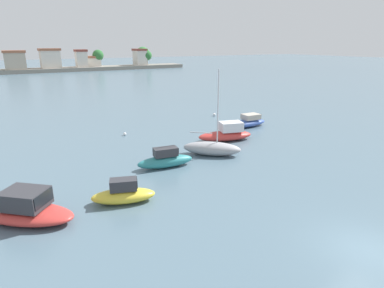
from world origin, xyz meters
The scene contains 10 objects.
ground_plane centered at (0.00, 0.00, 0.00)m, with size 400.00×400.00×0.00m, color slate.
moored_boat_0 centered at (-13.05, 10.58, 0.62)m, with size 5.64×5.28×1.72m.
moored_boat_1 centered at (-7.97, 9.95, 0.52)m, with size 3.90×2.48×1.44m.
moored_boat_2 centered at (-3.49, 13.77, 0.58)m, with size 4.35×1.79×1.51m.
moored_boat_3 centered at (1.01, 14.37, 0.57)m, with size 4.67×4.33×6.97m.
moored_boat_4 centered at (4.53, 17.23, 0.64)m, with size 5.53×3.23×1.75m.
moored_boat_5 centered at (9.29, 20.31, 0.52)m, with size 5.60×1.86×1.38m.
mooring_buoy_0 centered at (-3.35, 23.61, 0.16)m, with size 0.32×0.32×0.32m, color white.
mooring_buoy_1 centered at (9.44, 26.67, 0.19)m, with size 0.38×0.38×0.38m, color white.
distant_shoreline centered at (2.41, 107.83, 2.57)m, with size 92.62×8.17×7.95m.
Camera 1 is at (-12.91, -6.63, 8.85)m, focal length 30.08 mm.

